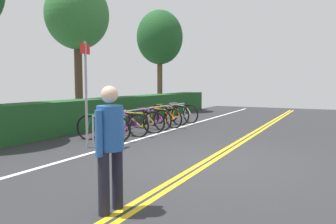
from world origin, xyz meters
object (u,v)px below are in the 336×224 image
Objects in this scene: bike_rack at (149,113)px; bicycle_6 at (181,113)px; bicycle_1 at (124,124)px; bicycle_3 at (150,119)px; sign_post_near at (86,85)px; tree_mid at (77,16)px; bicycle_2 at (137,122)px; pedestrian at (110,141)px; bicycle_5 at (168,115)px; tree_far_right at (160,38)px; bicycle_0 at (103,128)px; bicycle_4 at (162,117)px.

bike_rack is 3.34× the size of bicycle_6.
bicycle_1 is 1.61m from bicycle_3.
sign_post_near is at bearing -173.22° from bicycle_1.
bicycle_2 is at bearing -110.20° from tree_mid.
sign_post_near is (-2.60, -0.19, 1.19)m from bicycle_2.
bicycle_6 is (3.97, -0.04, 0.02)m from bicycle_1.
pedestrian is (-4.95, -3.21, 0.54)m from bicycle_1.
bicycle_3 is 0.67× the size of sign_post_near.
tree_mid is (0.38, 3.51, 3.84)m from bicycle_3.
bicycle_3 is at bearing -177.51° from bicycle_5.
bicycle_6 is 0.68× the size of sign_post_near.
tree_far_right reaches higher than bicycle_6.
pedestrian is (-8.05, -3.29, 0.52)m from bicycle_5.
tree_mid reaches higher than bike_rack.
bicycle_6 is at bearing 1.79° from sign_post_near.
bicycle_2 is at bearing 4.24° from sign_post_near.
bicycle_5 reaches higher than bike_rack.
bicycle_5 is 8.71m from pedestrian.
bicycle_0 is at bearing 39.13° from pedestrian.
tree_mid reaches higher than bicycle_3.
tree_far_right is (7.95, 3.07, 3.68)m from bicycle_1.
bicycle_3 reaches higher than bicycle_1.
bicycle_4 is 0.31× the size of tree_mid.
bicycle_0 is at bearing 177.31° from bicycle_2.
bicycle_0 is 1.55m from sign_post_near.
bicycle_0 is at bearing 15.47° from sign_post_near.
tree_far_right reaches higher than bike_rack.
bicycle_4 is 1.65m from bicycle_6.
bicycle_0 is 2.55m from bicycle_3.
tree_mid is at bearing 118.97° from bicycle_6.
bicycle_1 is at bearing 33.02° from pedestrian.
tree_mid reaches higher than bicycle_6.
sign_post_near is at bearing -178.21° from bicycle_6.
bicycle_0 reaches higher than bicycle_2.
bicycle_3 is (0.08, -0.02, -0.21)m from bike_rack.
bicycle_2 is at bearing 179.84° from bicycle_6.
sign_post_near reaches higher than bicycle_4.
bicycle_5 is 5.16m from sign_post_near.
bicycle_3 is 0.99× the size of bicycle_4.
bicycle_0 is 4.05m from bicycle_5.
sign_post_near is at bearing -164.53° from bicycle_0.
bicycle_6 is 5.59m from tree_mid.
bicycle_0 reaches higher than bicycle_4.
bicycle_2 is 6.49m from pedestrian.
bicycle_0 is 4.91m from bicycle_6.
bicycle_5 is (1.49, 0.06, 0.01)m from bicycle_3.
bike_rack is at bearing 4.26° from sign_post_near.
bicycle_1 is 0.97× the size of bicycle_6.
sign_post_near is at bearing -176.11° from bicycle_3.
bicycle_2 is at bearing -175.70° from bike_rack.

